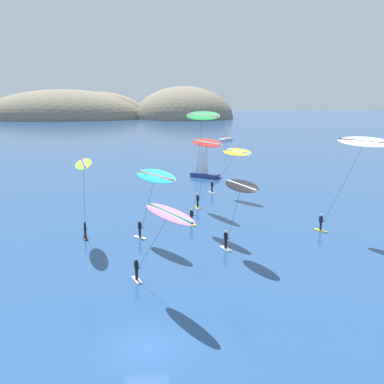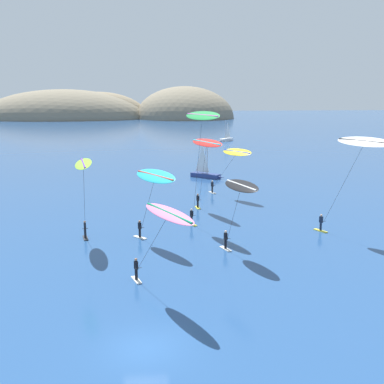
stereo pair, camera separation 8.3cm
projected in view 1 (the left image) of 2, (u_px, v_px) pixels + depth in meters
name	position (u px, v px, depth m)	size (l,w,h in m)	color
ground_plane	(146.00, 348.00, 25.83)	(600.00, 600.00, 0.00)	navy
headland_island	(114.00, 119.00, 233.55)	(122.29, 47.05, 30.94)	#84755B
sailboat_near	(207.00, 174.00, 75.83)	(5.25, 4.46, 5.70)	navy
sailboat_far	(225.00, 139.00, 130.53)	(4.91, 4.86, 5.70)	white
kitesurfer_white	(361.00, 148.00, 42.37)	(4.74, 7.28, 9.62)	yellow
kitesurfer_cyan	(154.00, 180.00, 41.72)	(4.34, 6.09, 6.83)	silver
kitesurfer_yellow	(235.00, 155.00, 60.38)	(5.02, 7.09, 6.45)	silver
kitesurfer_black	(240.00, 191.00, 38.69)	(2.92, 5.66, 6.48)	silver
kitesurfer_pink	(166.00, 219.00, 29.98)	(4.46, 8.25, 6.44)	silver
kitesurfer_lime	(83.00, 169.00, 41.39)	(2.49, 6.08, 7.75)	#2D2D33
kitesurfer_green	(201.00, 124.00, 45.73)	(3.64, 5.92, 11.70)	yellow
kitesurfer_red	(206.00, 147.00, 53.43)	(3.59, 6.25, 8.31)	yellow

